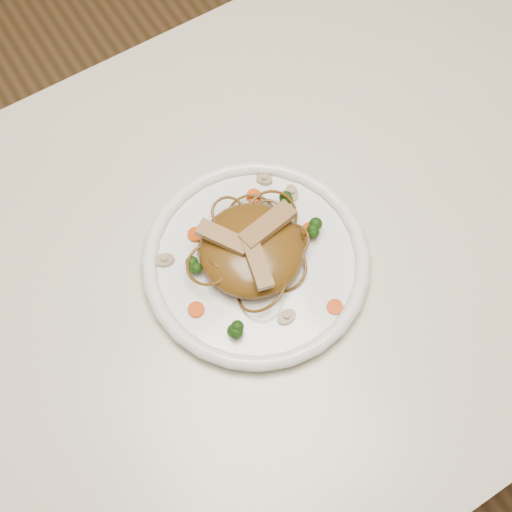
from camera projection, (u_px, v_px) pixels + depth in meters
ground at (258, 386)px, 1.59m from camera, size 4.00×4.00×0.00m
table at (260, 282)px, 1.00m from camera, size 1.20×0.80×0.75m
plate at (256, 263)px, 0.89m from camera, size 0.34×0.34×0.02m
noodle_mound at (251, 250)px, 0.87m from camera, size 0.17×0.17×0.04m
chicken_a at (268, 225)px, 0.85m from camera, size 0.08×0.04×0.01m
chicken_b at (223, 237)px, 0.84m from camera, size 0.05×0.07×0.01m
chicken_c at (258, 264)px, 0.83m from camera, size 0.04×0.07×0.01m
broccoli_0 at (284, 200)px, 0.90m from camera, size 0.03×0.03×0.03m
broccoli_1 at (195, 265)px, 0.87m from camera, size 0.03×0.03×0.03m
broccoli_2 at (232, 328)px, 0.83m from camera, size 0.03×0.03×0.03m
broccoli_3 at (314, 228)px, 0.88m from camera, size 0.03×0.03×0.03m
carrot_0 at (254, 196)px, 0.92m from camera, size 0.03×0.03×0.00m
carrot_1 at (196, 310)px, 0.85m from camera, size 0.02×0.02×0.00m
carrot_2 at (310, 230)px, 0.90m from camera, size 0.03×0.03×0.00m
carrot_3 at (196, 235)px, 0.90m from camera, size 0.03×0.03×0.00m
carrot_4 at (335, 307)px, 0.86m from camera, size 0.02×0.02×0.00m
mushroom_0 at (287, 317)px, 0.85m from camera, size 0.03×0.03×0.01m
mushroom_1 at (292, 193)px, 0.92m from camera, size 0.03×0.03×0.01m
mushroom_2 at (165, 260)px, 0.88m from camera, size 0.03×0.03×0.01m
mushroom_3 at (264, 180)px, 0.93m from camera, size 0.03×0.03×0.01m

